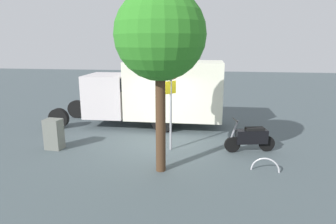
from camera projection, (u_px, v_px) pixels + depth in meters
ground_plane at (158, 146)px, 11.04m from camera, size 60.00×60.00×0.00m
box_truck_near at (154, 91)px, 13.38m from camera, size 7.75×2.29×2.97m
motorcycle at (251, 138)px, 10.34m from camera, size 1.79×0.69×1.20m
stop_sign at (171, 89)px, 10.15m from camera, size 0.71×0.33×3.29m
street_tree at (160, 36)px, 8.02m from camera, size 2.53×2.53×5.26m
utility_cabinet at (54, 134)px, 10.62m from camera, size 0.62×0.50×1.11m
bike_rack_hoop at (265, 171)px, 8.87m from camera, size 0.85×0.17×0.85m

